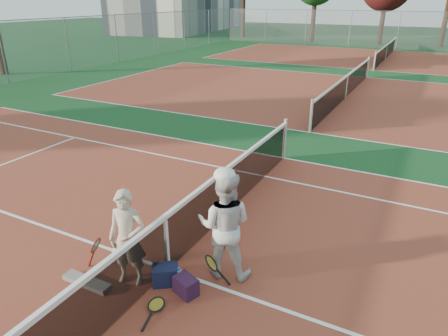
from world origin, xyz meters
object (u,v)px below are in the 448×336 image
at_px(racket_red, 97,254).
at_px(racket_black_held, 211,271).
at_px(sports_bag_navy, 166,275).
at_px(water_bottle, 179,278).
at_px(net_main, 167,243).
at_px(player_a, 128,238).
at_px(sports_bag_purple, 186,286).
at_px(racket_spare, 156,305).
at_px(player_b, 225,225).

distance_m(racket_red, racket_black_held, 1.88).
height_order(sports_bag_navy, water_bottle, sports_bag_navy).
relative_size(racket_black_held, sports_bag_navy, 1.28).
bearing_deg(net_main, sports_bag_navy, -62.06).
bearing_deg(water_bottle, sports_bag_navy, -170.86).
relative_size(player_a, sports_bag_purple, 4.41).
bearing_deg(racket_red, sports_bag_navy, -1.95).
distance_m(racket_black_held, sports_bag_navy, 0.71).
bearing_deg(racket_spare, racket_red, 65.21).
height_order(net_main, sports_bag_navy, net_main).
bearing_deg(net_main, racket_spare, -66.83).
distance_m(racket_black_held, water_bottle, 0.50).
distance_m(net_main, water_bottle, 0.58).
xyz_separation_m(racket_black_held, sports_bag_purple, (-0.23, -0.37, -0.11)).
height_order(net_main, sports_bag_purple, net_main).
distance_m(player_a, racket_black_held, 1.34).
distance_m(player_a, player_b, 1.45).
bearing_deg(player_b, racket_spare, 51.44).
distance_m(net_main, sports_bag_navy, 0.48).
distance_m(racket_black_held, racket_spare, 0.94).
bearing_deg(sports_bag_purple, player_a, -171.73).
height_order(sports_bag_navy, sports_bag_purple, sports_bag_navy).
xyz_separation_m(racket_red, racket_spare, (1.37, -0.30, -0.24)).
bearing_deg(player_b, racket_black_held, 67.42).
height_order(player_a, water_bottle, player_a).
bearing_deg(water_bottle, racket_black_held, 33.26).
bearing_deg(racket_black_held, water_bottle, 11.84).
distance_m(net_main, racket_black_held, 0.83).
bearing_deg(water_bottle, player_b, 53.53).
bearing_deg(racket_black_held, player_a, 2.24).
height_order(racket_black_held, water_bottle, racket_black_held).
bearing_deg(racket_black_held, racket_spare, 39.25).
height_order(player_a, racket_black_held, player_a).
bearing_deg(racket_black_held, sports_bag_navy, 4.21).
relative_size(net_main, racket_black_held, 21.99).
bearing_deg(racket_red, player_b, 13.11).
height_order(net_main, player_a, player_a).
bearing_deg(net_main, racket_black_held, 1.49).
bearing_deg(water_bottle, net_main, 146.65).
distance_m(player_b, sports_bag_navy, 1.18).
bearing_deg(sports_bag_purple, net_main, 148.16).
bearing_deg(sports_bag_navy, racket_red, -170.67).
height_order(net_main, racket_red, net_main).
bearing_deg(player_a, sports_bag_navy, 2.63).
height_order(net_main, player_b, player_b).
bearing_deg(net_main, water_bottle, -33.35).
bearing_deg(sports_bag_purple, racket_black_held, 57.93).
xyz_separation_m(sports_bag_navy, sports_bag_purple, (0.41, -0.06, -0.01)).
xyz_separation_m(racket_red, sports_bag_navy, (1.18, 0.19, -0.13)).
relative_size(net_main, player_a, 7.11).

